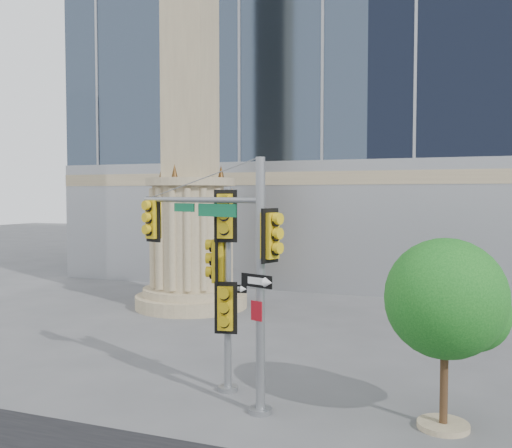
% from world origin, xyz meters
% --- Properties ---
extents(ground, '(120.00, 120.00, 0.00)m').
position_xyz_m(ground, '(0.00, 0.00, 0.00)').
color(ground, '#545456').
rests_on(ground, ground).
extents(monument, '(4.40, 4.40, 16.60)m').
position_xyz_m(monument, '(-6.00, 9.00, 5.52)').
color(monument, tan).
rests_on(monument, ground).
extents(main_signal_pole, '(3.88, 1.72, 5.22)m').
position_xyz_m(main_signal_pole, '(-0.51, 0.03, 3.23)').
color(main_signal_pole, slate).
rests_on(main_signal_pole, ground).
extents(secondary_signal_pole, '(0.85, 0.61, 4.64)m').
position_xyz_m(secondary_signal_pole, '(-0.80, 0.57, 2.73)').
color(secondary_signal_pole, slate).
rests_on(secondary_signal_pole, ground).
extents(street_tree, '(2.34, 2.29, 3.65)m').
position_xyz_m(street_tree, '(3.95, 0.27, 2.41)').
color(street_tree, tan).
rests_on(street_tree, ground).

